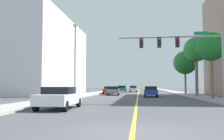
{
  "coord_description": "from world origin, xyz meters",
  "views": [
    {
      "loc": [
        0.22,
        -7.73,
        1.49
      ],
      "look_at": [
        -2.84,
        19.37,
        3.25
      ],
      "focal_mm": 38.79,
      "sensor_mm": 36.0,
      "label": 1
    }
  ],
  "objects": [
    {
      "name": "car_white",
      "position": [
        -4.85,
        7.28,
        0.74
      ],
      "size": [
        2.01,
        4.28,
        1.41
      ],
      "rotation": [
        0.0,
        0.0,
        3.15
      ],
      "color": "white",
      "rests_on": "ground"
    },
    {
      "name": "building_left_near",
      "position": [
        -20.51,
        33.43,
        6.56
      ],
      "size": [
        17.46,
        24.9,
        13.12
      ],
      "primitive_type": "cube",
      "color": "silver",
      "rests_on": "ground"
    },
    {
      "name": "car_red",
      "position": [
        -5.21,
        35.69,
        0.72
      ],
      "size": [
        2.02,
        4.57,
        1.35
      ],
      "rotation": [
        0.0,
        0.0,
        3.18
      ],
      "color": "red",
      "rests_on": "ground"
    },
    {
      "name": "car_green",
      "position": [
        -3.73,
        47.89,
        0.78
      ],
      "size": [
        2.11,
        3.89,
        1.5
      ],
      "rotation": [
        0.0,
        0.0,
        0.04
      ],
      "color": "#196638",
      "rests_on": "ground"
    },
    {
      "name": "palm_near",
      "position": [
        7.68,
        18.21,
        5.5
      ],
      "size": [
        3.0,
        3.0,
        6.9
      ],
      "color": "brown",
      "rests_on": "sidewalk_right"
    },
    {
      "name": "street_lamp",
      "position": [
        -7.05,
        19.07,
        4.77
      ],
      "size": [
        0.56,
        0.28,
        8.38
      ],
      "color": "gray",
      "rests_on": "sidewalk_left"
    },
    {
      "name": "car_gray",
      "position": [
        -3.82,
        29.75,
        0.73
      ],
      "size": [
        2.03,
        4.1,
        1.39
      ],
      "rotation": [
        0.0,
        0.0,
        0.05
      ],
      "color": "slate",
      "rests_on": "ground"
    },
    {
      "name": "traffic_signal_mast",
      "position": [
        4.06,
        12.46,
        4.47
      ],
      "size": [
        8.52,
        0.36,
        5.86
      ],
      "color": "gray",
      "rests_on": "sidewalk_right"
    },
    {
      "name": "lane_marking_center",
      "position": [
        0.0,
        42.0,
        0.0
      ],
      "size": [
        0.16,
        144.0,
        0.01
      ],
      "primitive_type": "cube",
      "color": "yellow",
      "rests_on": "ground"
    },
    {
      "name": "ground",
      "position": [
        0.0,
        42.0,
        0.0
      ],
      "size": [
        192.0,
        192.0,
        0.0
      ],
      "primitive_type": "plane",
      "color": "#47474C"
    },
    {
      "name": "car_blue",
      "position": [
        1.75,
        24.99,
        0.75
      ],
      "size": [
        1.9,
        4.57,
        1.41
      ],
      "rotation": [
        0.0,
        0.0,
        -0.03
      ],
      "color": "#1E389E",
      "rests_on": "ground"
    },
    {
      "name": "palm_far",
      "position": [
        7.63,
        32.39,
        5.2
      ],
      "size": [
        3.76,
        3.76,
        6.95
      ],
      "color": "brown",
      "rests_on": "sidewalk_right"
    },
    {
      "name": "sidewalk_right",
      "position": [
        8.04,
        42.0,
        0.07
      ],
      "size": [
        2.99,
        168.0,
        0.15
      ],
      "primitive_type": "cube",
      "color": "#9E9B93",
      "rests_on": "ground"
    },
    {
      "name": "car_silver",
      "position": [
        -1.14,
        49.29,
        0.75
      ],
      "size": [
        1.84,
        4.63,
        1.48
      ],
      "rotation": [
        0.0,
        0.0,
        -0.03
      ],
      "color": "#BCBCC1",
      "rests_on": "ground"
    },
    {
      "name": "sidewalk_left",
      "position": [
        -8.04,
        42.0,
        0.07
      ],
      "size": [
        2.99,
        168.0,
        0.15
      ],
      "primitive_type": "cube",
      "color": "#9E9B93",
      "rests_on": "ground"
    },
    {
      "name": "palm_mid",
      "position": [
        7.78,
        25.3,
        6.22
      ],
      "size": [
        3.29,
        3.29,
        7.8
      ],
      "color": "brown",
      "rests_on": "sidewalk_right"
    }
  ]
}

